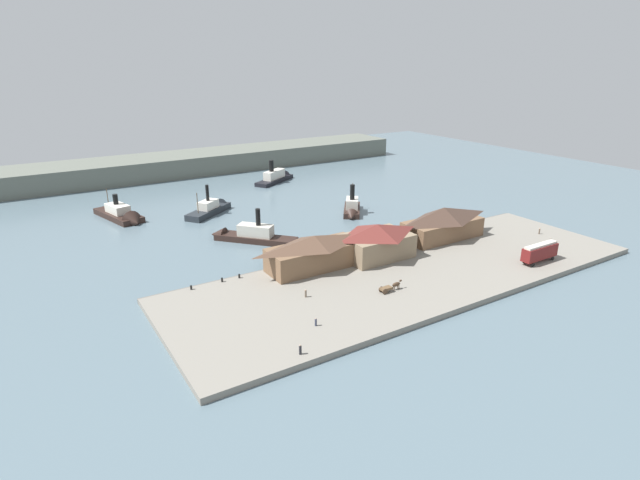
% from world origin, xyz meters
% --- Properties ---
extents(ground_plane, '(320.00, 320.00, 0.00)m').
position_xyz_m(ground_plane, '(0.00, 0.00, 0.00)').
color(ground_plane, slate).
extents(quay_promenade, '(110.00, 36.00, 1.20)m').
position_xyz_m(quay_promenade, '(0.00, -22.00, 0.60)').
color(quay_promenade, gray).
rests_on(quay_promenade, ground).
extents(seawall_edge, '(110.00, 0.80, 1.00)m').
position_xyz_m(seawall_edge, '(0.00, -3.60, 0.50)').
color(seawall_edge, '#666159').
rests_on(seawall_edge, ground).
extents(ferry_shed_west_terminal, '(21.99, 8.82, 7.61)m').
position_xyz_m(ferry_shed_west_terminal, '(-17.29, -8.78, 5.06)').
color(ferry_shed_west_terminal, brown).
rests_on(ferry_shed_west_terminal, quay_promenade).
extents(ferry_shed_east_terminal, '(16.27, 10.92, 8.13)m').
position_xyz_m(ferry_shed_east_terminal, '(-1.52, -11.00, 5.33)').
color(ferry_shed_east_terminal, '#847056').
rests_on(ferry_shed_east_terminal, quay_promenade).
extents(ferry_shed_customs_shed, '(21.97, 9.41, 8.30)m').
position_xyz_m(ferry_shed_customs_shed, '(21.35, -9.54, 5.42)').
color(ferry_shed_customs_shed, brown).
rests_on(ferry_shed_customs_shed, quay_promenade).
extents(street_tram, '(10.28, 2.59, 4.40)m').
position_xyz_m(street_tram, '(28.49, -33.44, 3.76)').
color(street_tram, maroon).
rests_on(street_tram, quay_promenade).
extents(horse_cart, '(5.42, 1.38, 1.87)m').
position_xyz_m(horse_cart, '(-10.64, -27.30, 2.14)').
color(horse_cart, brown).
rests_on(horse_cart, quay_promenade).
extents(pedestrian_at_waters_edge, '(0.43, 0.43, 1.75)m').
position_xyz_m(pedestrian_at_waters_edge, '(41.09, -27.73, 2.00)').
color(pedestrian_at_waters_edge, '#33384C').
rests_on(pedestrian_at_waters_edge, quay_promenade).
extents(pedestrian_by_tram, '(0.38, 0.38, 1.55)m').
position_xyz_m(pedestrian_by_tram, '(-30.81, -31.27, 1.91)').
color(pedestrian_by_tram, '#33384C').
rests_on(pedestrian_by_tram, quay_promenade).
extents(pedestrian_near_east_shed, '(0.41, 0.41, 1.66)m').
position_xyz_m(pedestrian_near_east_shed, '(45.87, -21.21, 1.96)').
color(pedestrian_near_east_shed, '#6B5B4C').
rests_on(pedestrian_near_east_shed, quay_promenade).
extents(pedestrian_walking_west, '(0.43, 0.43, 1.76)m').
position_xyz_m(pedestrian_walking_west, '(-37.64, -37.67, 2.00)').
color(pedestrian_walking_west, '#232328').
rests_on(pedestrian_walking_west, quay_promenade).
extents(pedestrian_near_west_shed, '(0.41, 0.41, 1.66)m').
position_xyz_m(pedestrian_near_west_shed, '(-26.58, -20.56, 1.96)').
color(pedestrian_near_west_shed, '#6B5B4C').
rests_on(pedestrian_near_west_shed, quay_promenade).
extents(mooring_post_west, '(0.44, 0.44, 0.90)m').
position_xyz_m(mooring_post_west, '(-44.65, -5.22, 1.65)').
color(mooring_post_west, black).
rests_on(mooring_post_west, quay_promenade).
extents(mooring_post_center_west, '(0.44, 0.44, 0.90)m').
position_xyz_m(mooring_post_center_west, '(41.24, -5.49, 1.65)').
color(mooring_post_center_west, black).
rests_on(mooring_post_center_west, quay_promenade).
extents(mooring_post_center_east, '(0.44, 0.44, 0.90)m').
position_xyz_m(mooring_post_center_east, '(-37.90, -5.01, 1.65)').
color(mooring_post_center_east, black).
rests_on(mooring_post_center_east, quay_promenade).
extents(mooring_post_east, '(0.44, 0.44, 0.90)m').
position_xyz_m(mooring_post_east, '(-34.03, -5.13, 1.65)').
color(mooring_post_east, black).
rests_on(mooring_post_east, quay_promenade).
extents(ferry_mid_harbor, '(13.04, 15.29, 10.62)m').
position_xyz_m(ferry_mid_harbor, '(16.16, 23.71, 1.75)').
color(ferry_mid_harbor, black).
rests_on(ferry_mid_harbor, ground).
extents(ferry_near_quay, '(21.22, 15.27, 10.63)m').
position_xyz_m(ferry_near_quay, '(17.22, 75.92, 1.69)').
color(ferry_near_quay, black).
rests_on(ferry_near_quay, ground).
extents(ferry_departing_north, '(11.68, 22.71, 10.29)m').
position_xyz_m(ferry_departing_north, '(-45.56, 55.20, 1.35)').
color(ferry_departing_north, black).
rests_on(ferry_departing_north, ground).
extents(ferry_moored_east, '(19.56, 21.12, 10.52)m').
position_xyz_m(ferry_moored_east, '(-21.46, 18.55, 1.57)').
color(ferry_moored_east, black).
rests_on(ferry_moored_east, ground).
extents(ferry_moored_west, '(18.53, 15.25, 10.72)m').
position_xyz_m(ferry_moored_west, '(-20.15, 48.22, 1.49)').
color(ferry_moored_west, '#23282D').
rests_on(ferry_moored_west, ground).
extents(far_headland, '(180.00, 24.00, 8.00)m').
position_xyz_m(far_headland, '(0.00, 110.00, 4.00)').
color(far_headland, '#60665B').
rests_on(far_headland, ground).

